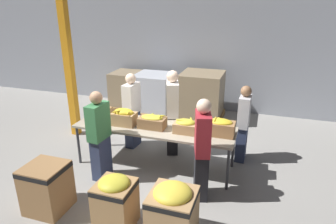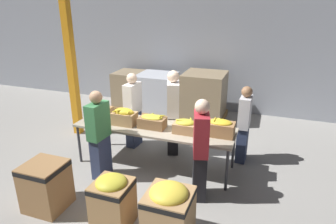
{
  "view_description": "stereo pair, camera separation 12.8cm",
  "coord_description": "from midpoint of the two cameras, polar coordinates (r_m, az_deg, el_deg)",
  "views": [
    {
      "loc": [
        1.81,
        -4.74,
        2.98
      ],
      "look_at": [
        0.23,
        0.08,
        1.08
      ],
      "focal_mm": 32.0,
      "sensor_mm": 36.0,
      "label": 1
    },
    {
      "loc": [
        1.93,
        -4.7,
        2.98
      ],
      "look_at": [
        0.23,
        0.08,
        1.08
      ],
      "focal_mm": 32.0,
      "sensor_mm": 36.0,
      "label": 2
    }
  ],
  "objects": [
    {
      "name": "banana_box_4",
      "position": [
        5.19,
        10.67,
        -2.93
      ],
      "size": [
        0.47,
        0.3,
        0.3
      ],
      "color": "olive",
      "rests_on": "sorting_table"
    },
    {
      "name": "banana_box_1",
      "position": [
        5.6,
        -7.68,
        -0.81
      ],
      "size": [
        0.44,
        0.31,
        0.32
      ],
      "color": "tan",
      "rests_on": "sorting_table"
    },
    {
      "name": "sorting_table",
      "position": [
        5.54,
        -1.91,
        -3.2
      ],
      "size": [
        2.96,
        0.89,
        0.8
      ],
      "color": "#9E937F",
      "rests_on": "ground_plane"
    },
    {
      "name": "volunteer_1",
      "position": [
        5.9,
        14.83,
        -2.4
      ],
      "size": [
        0.22,
        0.41,
        1.51
      ],
      "rotation": [
        0.0,
        0.0,
        -1.6
      ],
      "color": "#2D3856",
      "rests_on": "ground_plane"
    },
    {
      "name": "donation_bin_2",
      "position": [
        4.06,
        1.11,
        -18.42
      ],
      "size": [
        0.59,
        0.59,
        0.81
      ],
      "color": "tan",
      "rests_on": "ground_plane"
    },
    {
      "name": "pallet_stack_2",
      "position": [
        8.32,
        -1.69,
        3.46
      ],
      "size": [
        1.09,
        1.09,
        1.1
      ],
      "color": "olive",
      "rests_on": "ground_plane"
    },
    {
      "name": "banana_box_3",
      "position": [
        5.24,
        3.98,
        -2.68
      ],
      "size": [
        0.4,
        0.33,
        0.26
      ],
      "color": "tan",
      "rests_on": "sorting_table"
    },
    {
      "name": "support_pillar",
      "position": [
        6.95,
        -17.74,
        11.48
      ],
      "size": [
        0.17,
        0.17,
        4.0
      ],
      "color": "orange",
      "rests_on": "ground_plane"
    },
    {
      "name": "pallet_stack_1",
      "position": [
        8.75,
        -6.59,
        4.1
      ],
      "size": [
        0.95,
        0.95,
        1.07
      ],
      "color": "olive",
      "rests_on": "ground_plane"
    },
    {
      "name": "volunteer_2",
      "position": [
        6.0,
        1.58,
        -0.21
      ],
      "size": [
        0.37,
        0.51,
        1.72
      ],
      "rotation": [
        0.0,
        0.0,
        -1.25
      ],
      "color": "black",
      "rests_on": "ground_plane"
    },
    {
      "name": "wall_back",
      "position": [
        8.49,
        6.89,
        13.76
      ],
      "size": [
        16.0,
        0.08,
        4.0
      ],
      "color": "#9399A3",
      "rests_on": "ground_plane"
    },
    {
      "name": "banana_box_0",
      "position": [
        6.06,
        -12.28,
        0.22
      ],
      "size": [
        0.44,
        0.36,
        0.26
      ],
      "color": "olive",
      "rests_on": "sorting_table"
    },
    {
      "name": "pallet_stack_0",
      "position": [
        7.89,
        7.32,
        2.89
      ],
      "size": [
        1.14,
        1.14,
        1.24
      ],
      "color": "olive",
      "rests_on": "ground_plane"
    },
    {
      "name": "banana_box_2",
      "position": [
        5.43,
        -2.36,
        -1.77
      ],
      "size": [
        0.49,
        0.29,
        0.26
      ],
      "color": "olive",
      "rests_on": "sorting_table"
    },
    {
      "name": "donation_bin_0",
      "position": [
        4.93,
        -21.56,
        -12.72
      ],
      "size": [
        0.58,
        0.58,
        0.74
      ],
      "color": "olive",
      "rests_on": "ground_plane"
    },
    {
      "name": "volunteer_0",
      "position": [
        6.33,
        -6.09,
        0.23
      ],
      "size": [
        0.25,
        0.44,
        1.6
      ],
      "rotation": [
        0.0,
        0.0,
        -1.65
      ],
      "color": "#2D3856",
      "rests_on": "ground_plane"
    },
    {
      "name": "donation_bin_1",
      "position": [
        4.34,
        -9.65,
        -16.11
      ],
      "size": [
        0.51,
        0.51,
        0.77
      ],
      "color": "#A37A4C",
      "rests_on": "ground_plane"
    },
    {
      "name": "volunteer_3",
      "position": [
        5.28,
        -12.29,
        -4.45
      ],
      "size": [
        0.25,
        0.44,
        1.6
      ],
      "rotation": [
        0.0,
        0.0,
        1.49
      ],
      "color": "#2D3856",
      "rests_on": "ground_plane"
    },
    {
      "name": "volunteer_4",
      "position": [
        4.64,
        6.98,
        -7.37
      ],
      "size": [
        0.33,
        0.49,
        1.65
      ],
      "rotation": [
        0.0,
        0.0,
        1.84
      ],
      "color": "black",
      "rests_on": "ground_plane"
    },
    {
      "name": "ground_plane",
      "position": [
        5.88,
        -1.82,
        -9.92
      ],
      "size": [
        30.0,
        30.0,
        0.0
      ],
      "primitive_type": "plane",
      "color": "gray"
    }
  ]
}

